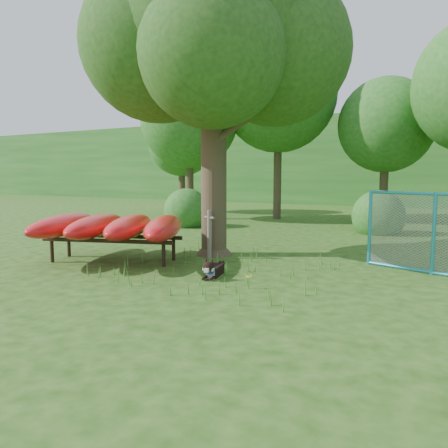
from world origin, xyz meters
The scene contains 14 objects.
ground centered at (0.00, 0.00, 0.00)m, with size 80.00×80.00×0.00m, color #1D430D.
oak_tree centered at (-0.99, 2.75, 5.36)m, with size 6.30×5.49×8.04m.
wooden_post centered at (-0.79, 2.24, 0.62)m, with size 0.32×0.15×1.18m.
kayak_rack centered at (-2.56, 0.80, 0.83)m, with size 4.39×3.94×1.09m.
husky_dog centered at (0.30, 0.56, 0.15)m, with size 0.40×0.97×0.43m.
fence_section centered at (4.10, 2.93, 0.85)m, with size 2.77×0.97×2.81m.
wildflower_clump centered at (1.31, 0.11, 0.20)m, with size 0.11×0.11×0.25m.
bg_tree_a centered at (-6.50, 10.00, 4.48)m, with size 4.40×4.40×6.70m.
bg_tree_b centered at (-3.00, 12.00, 5.61)m, with size 5.20×5.20×8.22m.
bg_tree_c centered at (1.50, 13.00, 4.11)m, with size 4.00×4.00×6.12m.
bg_tree_f centered at (-9.00, 13.00, 3.73)m, with size 3.60×3.60×5.55m.
shrub_left centered at (-5.00, 7.50, 0.00)m, with size 1.80×1.80×1.80m, color #225D1E.
shrub_mid centered at (2.00, 9.00, 0.00)m, with size 1.80×1.80×1.80m, color #225D1E.
wooded_hillside centered at (0.00, 28.00, 3.00)m, with size 80.00×12.00×6.00m, color #225D1E.
Camera 1 is at (4.64, -6.78, 2.04)m, focal length 35.00 mm.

